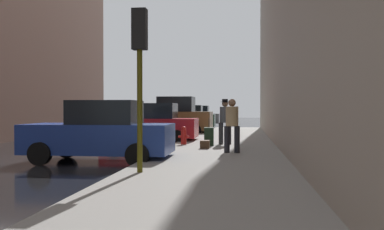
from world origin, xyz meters
The scene contains 13 objects.
ground_plane centered at (0.00, 0.00, 0.00)m, with size 120.00×120.00×0.00m, color black.
sidewalk centered at (6.00, 0.00, 0.07)m, with size 4.00×40.00×0.15m, color gray.
parked_blue_sedan centered at (2.65, -0.04, 0.85)m, with size 4.21×2.08×1.79m.
parked_red_hatchback centered at (2.65, 6.81, 0.85)m, with size 4.20×2.07×1.79m.
parked_bronze_suv centered at (2.65, 13.08, 1.03)m, with size 4.65×2.16×2.25m.
parked_dark_green_sedan centered at (2.65, 19.05, 0.85)m, with size 4.22×2.09×1.79m.
parked_gray_coupe centered at (2.65, 24.91, 0.85)m, with size 4.20×2.06×1.79m.
fire_hydrant centered at (4.45, 4.49, 0.50)m, with size 0.42×0.22×0.70m.
traffic_light centered at (4.50, -2.83, 2.76)m, with size 0.32×0.32×3.60m.
pedestrian_with_beanie centered at (6.05, 4.77, 1.14)m, with size 0.51×0.43×1.78m.
pedestrian_in_tan_coat centered at (6.41, 1.58, 1.10)m, with size 0.50×0.41×1.71m.
rolling_suitcase centered at (5.46, 4.19, 0.49)m, with size 0.40×0.59×1.04m.
duffel_bag centered at (5.43, 2.96, 0.29)m, with size 0.32×0.44×0.28m.
Camera 1 is at (6.77, -12.04, 1.56)m, focal length 40.00 mm.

